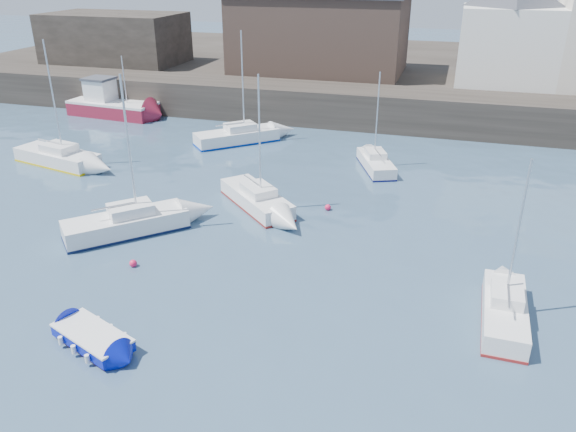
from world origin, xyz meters
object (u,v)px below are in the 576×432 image
(sailboat_b, at_px, (257,198))
(buoy_near, at_px, (134,266))
(sailboat_c, at_px, (504,311))
(sailboat_f, at_px, (376,163))
(sailboat_h, at_px, (237,136))
(buoy_far, at_px, (328,210))
(sailboat_a, at_px, (127,223))
(sailboat_e, at_px, (58,157))
(fishing_boat, at_px, (111,104))
(blue_dinghy, at_px, (93,338))
(buoy_mid, at_px, (509,331))

(sailboat_b, relative_size, buoy_near, 21.59)
(sailboat_c, relative_size, sailboat_f, 1.03)
(sailboat_b, bearing_deg, sailboat_h, 116.36)
(buoy_near, relative_size, buoy_far, 1.01)
(sailboat_a, height_order, sailboat_f, sailboat_a)
(sailboat_e, bearing_deg, fishing_boat, 106.96)
(sailboat_a, distance_m, sailboat_h, 16.29)
(sailboat_e, bearing_deg, sailboat_a, -38.20)
(sailboat_e, height_order, buoy_far, sailboat_e)
(fishing_boat, xyz_separation_m, sailboat_b, (19.44, -15.64, -0.54))
(sailboat_b, height_order, sailboat_f, sailboat_b)
(sailboat_h, bearing_deg, sailboat_a, -89.14)
(sailboat_a, bearing_deg, blue_dinghy, -66.36)
(blue_dinghy, height_order, sailboat_a, sailboat_a)
(blue_dinghy, xyz_separation_m, sailboat_b, (1.50, 13.78, 0.15))
(fishing_boat, distance_m, sailboat_f, 26.12)
(blue_dinghy, height_order, buoy_far, blue_dinghy)
(sailboat_c, bearing_deg, buoy_mid, -70.70)
(buoy_mid, bearing_deg, blue_dinghy, -160.18)
(blue_dinghy, relative_size, sailboat_e, 0.43)
(buoy_mid, bearing_deg, sailboat_f, 114.52)
(sailboat_b, bearing_deg, blue_dinghy, -96.20)
(sailboat_b, height_order, sailboat_c, sailboat_b)
(sailboat_b, distance_m, sailboat_f, 9.98)
(fishing_boat, bearing_deg, sailboat_a, -55.73)
(buoy_mid, relative_size, buoy_far, 1.01)
(fishing_boat, height_order, sailboat_a, sailboat_a)
(sailboat_e, bearing_deg, blue_dinghy, -49.91)
(sailboat_b, height_order, sailboat_e, sailboat_e)
(sailboat_e, bearing_deg, buoy_mid, -21.60)
(buoy_near, bearing_deg, sailboat_a, 124.87)
(sailboat_e, relative_size, sailboat_f, 1.31)
(fishing_boat, bearing_deg, buoy_mid, -36.41)
(fishing_boat, xyz_separation_m, sailboat_h, (13.93, -4.52, -0.50))
(buoy_near, bearing_deg, blue_dinghy, -73.32)
(sailboat_b, height_order, buoy_near, sailboat_b)
(sailboat_a, bearing_deg, buoy_near, -55.13)
(buoy_mid, distance_m, buoy_far, 12.97)
(blue_dinghy, relative_size, buoy_near, 10.16)
(blue_dinghy, height_order, buoy_near, blue_dinghy)
(blue_dinghy, xyz_separation_m, sailboat_h, (-4.01, 24.90, 0.19))
(sailboat_a, xyz_separation_m, buoy_near, (2.09, -2.99, -0.57))
(sailboat_h, xyz_separation_m, buoy_far, (9.54, -10.45, -0.54))
(sailboat_b, xyz_separation_m, buoy_far, (4.03, 0.67, -0.50))
(fishing_boat, bearing_deg, sailboat_c, -35.90)
(sailboat_a, relative_size, sailboat_b, 1.07)
(blue_dinghy, height_order, fishing_boat, fishing_boat)
(fishing_boat, relative_size, buoy_mid, 23.55)
(sailboat_f, height_order, buoy_near, sailboat_f)
(buoy_far, bearing_deg, buoy_near, -129.24)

